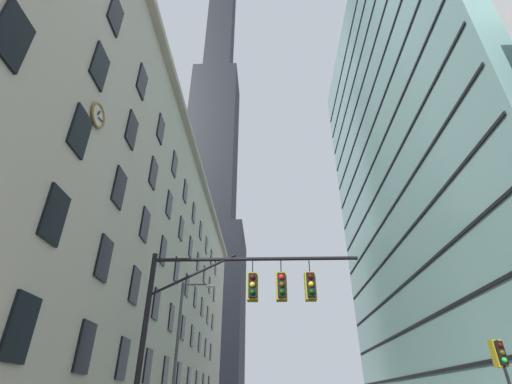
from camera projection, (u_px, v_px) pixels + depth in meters
name	position (u px, v px, depth m)	size (l,w,h in m)	color
station_building	(125.00, 269.00, 38.20)	(13.37, 65.87, 27.78)	beige
dark_skyscraper	(210.00, 181.00, 126.56)	(24.37, 24.37, 228.60)	black
glass_office_midrise	(440.00, 149.00, 45.55)	(16.12, 43.75, 58.14)	gray
traffic_signal_mast	(243.00, 301.00, 13.62)	(8.11, 0.63, 6.76)	black
traffic_light_near_right	(501.00, 360.00, 15.01)	(0.40, 0.63, 3.93)	black
street_lamppost	(182.00, 340.00, 21.71)	(2.06, 0.32, 8.31)	#47474C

